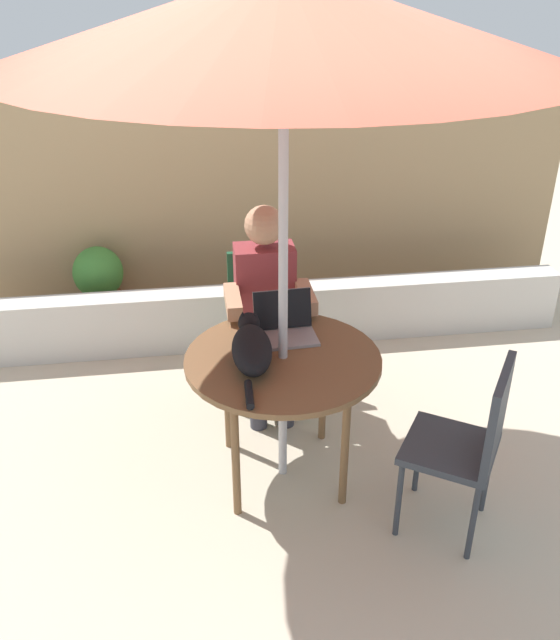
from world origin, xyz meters
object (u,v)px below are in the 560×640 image
object	(u,v)px
patio_table	(283,368)
potted_plant_near_fence	(100,284)
chair_occupied	(263,314)
cat	(251,348)
patio_umbrella	(284,16)
laptop	(284,323)
person_seated	(266,301)
chair_empty	(471,438)

from	to	relation	value
patio_table	potted_plant_near_fence	distance (m)	2.16
chair_occupied	cat	size ratio (longest dim) A/B	1.39
patio_umbrella	potted_plant_near_fence	distance (m)	2.87
patio_umbrella	laptop	xyz separation A→B (m)	(0.04, 0.23, -1.46)
person_seated	cat	bearing A→B (deg)	-102.96
patio_table	laptop	world-z (taller)	laptop
chair_empty	laptop	world-z (taller)	laptop
chair_empty	potted_plant_near_fence	distance (m)	3.01
patio_umbrella	potted_plant_near_fence	world-z (taller)	patio_umbrella
chair_occupied	laptop	xyz separation A→B (m)	(0.04, -0.58, 0.24)
patio_table	laptop	xyz separation A→B (m)	(0.04, 0.23, 0.13)
chair_empty	cat	distance (m)	1.08
chair_empty	cat	bearing A→B (deg)	152.58
patio_table	chair_occupied	xyz separation A→B (m)	(0.00, 0.81, -0.12)
chair_occupied	chair_empty	distance (m)	1.53
person_seated	laptop	bearing A→B (deg)	-84.35
person_seated	chair_occupied	bearing A→B (deg)	90.00
chair_occupied	person_seated	xyz separation A→B (m)	(0.00, -0.16, 0.17)
person_seated	potted_plant_near_fence	bearing A→B (deg)	131.97
laptop	patio_umbrella	bearing A→B (deg)	-100.37
patio_umbrella	patio_table	bearing A→B (deg)	0.00
chair_occupied	chair_empty	bearing A→B (deg)	-59.58
laptop	cat	xyz separation A→B (m)	(-0.20, -0.26, 0.02)
chair_occupied	laptop	distance (m)	0.63
potted_plant_near_fence	patio_umbrella	bearing A→B (deg)	-59.70
patio_umbrella	chair_occupied	world-z (taller)	patio_umbrella
cat	chair_occupied	bearing A→B (deg)	79.44
laptop	chair_occupied	bearing A→B (deg)	94.11
cat	chair_empty	bearing A→B (deg)	-27.42
patio_table	person_seated	size ratio (longest dim) A/B	0.77
laptop	chair_empty	bearing A→B (deg)	-45.30
person_seated	potted_plant_near_fence	size ratio (longest dim) A/B	2.04
chair_empty	potted_plant_near_fence	size ratio (longest dim) A/B	1.49
laptop	potted_plant_near_fence	xyz separation A→B (m)	(-1.12, 1.62, -0.45)
patio_umbrella	chair_empty	bearing A→B (deg)	-33.55
patio_table	potted_plant_near_fence	size ratio (longest dim) A/B	1.57
chair_occupied	potted_plant_near_fence	bearing A→B (deg)	136.02
patio_table	potted_plant_near_fence	xyz separation A→B (m)	(-1.08, 1.85, -0.33)
chair_empty	patio_umbrella	bearing A→B (deg)	146.45
laptop	potted_plant_near_fence	world-z (taller)	laptop
chair_occupied	chair_empty	xyz separation A→B (m)	(0.77, -1.32, 0.00)
chair_empty	person_seated	xyz separation A→B (m)	(-0.77, 1.16, 0.17)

